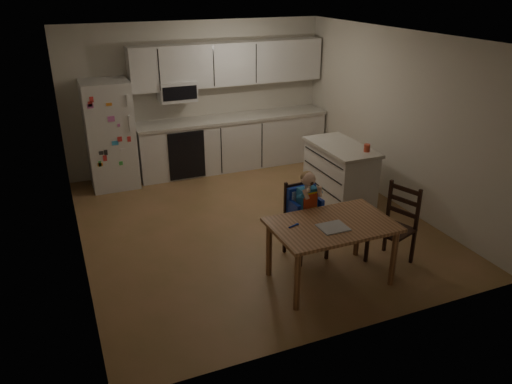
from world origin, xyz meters
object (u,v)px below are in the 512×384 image
Objects in this scene: kitchen_island at (339,174)px; chair_side at (397,219)px; chair_booster at (305,205)px; refrigerator at (110,135)px; dining_table at (332,231)px; red_cup at (367,148)px.

kitchen_island is 1.29× the size of chair_side.
kitchen_island is at bearing 151.86° from chair_side.
chair_booster is 1.16× the size of chair_side.
refrigerator is 4.62m from chair_side.
chair_booster reaches higher than chair_side.
chair_booster is 1.09m from chair_side.
refrigerator is 1.55× the size of chair_booster.
refrigerator is at bearing 115.65° from dining_table.
red_cup is 1.44m from chair_side.
chair_booster is at bearing -136.00° from kitchen_island.
dining_table is at bearing -123.91° from kitchen_island.
refrigerator is 3.98m from red_cup.
chair_side is at bearing 5.00° from dining_table.
kitchen_island is 1.70m from chair_side.
refrigerator is at bearing 146.12° from kitchen_island.
red_cup is 1.98m from dining_table.
kitchen_island reaches higher than dining_table.
kitchen_island is 0.65m from red_cup.
chair_booster reaches higher than dining_table.
red_cup reaches higher than kitchen_island.
chair_booster is at bearing -60.21° from refrigerator.
red_cup is (3.18, -2.39, 0.11)m from refrigerator.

